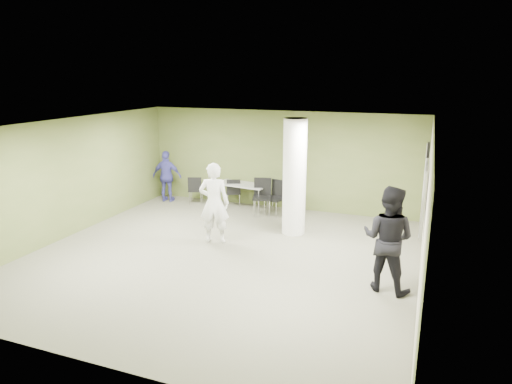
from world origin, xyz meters
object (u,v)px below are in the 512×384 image
at_px(man_black, 388,239).
at_px(folding_table, 243,186).
at_px(chair_back_left, 195,188).
at_px(woman_white, 214,203).
at_px(man_blue, 167,176).

bearing_deg(man_black, folding_table, -27.35).
height_order(folding_table, chair_back_left, folding_table).
bearing_deg(chair_back_left, woman_white, 105.51).
bearing_deg(man_blue, chair_back_left, 174.18).
relative_size(folding_table, man_blue, 1.02).
xyz_separation_m(woman_white, man_blue, (-2.87, 2.66, -0.16)).
bearing_deg(folding_table, woman_white, -73.38).
relative_size(chair_back_left, man_black, 0.43).
bearing_deg(man_black, chair_back_left, -18.53).
bearing_deg(folding_table, man_blue, -169.03).
xyz_separation_m(chair_back_left, woman_white, (1.94, -2.69, 0.45)).
xyz_separation_m(folding_table, man_blue, (-2.43, -0.14, 0.11)).
distance_m(folding_table, man_black, 5.84).
distance_m(woman_white, man_black, 4.07).
distance_m(man_black, man_blue, 7.75).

